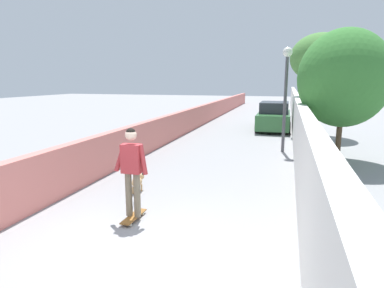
{
  "coord_description": "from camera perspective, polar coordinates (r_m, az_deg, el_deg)",
  "views": [
    {
      "loc": [
        -4.52,
        -2.33,
        2.74
      ],
      "look_at": [
        4.13,
        0.15,
        1.0
      ],
      "focal_mm": 31.08,
      "sensor_mm": 36.0,
      "label": 1
    }
  ],
  "objects": [
    {
      "name": "ground_plane",
      "position": [
        18.86,
        8.75,
        2.46
      ],
      "size": [
        80.0,
        80.0,
        0.0
      ],
      "primitive_type": "plane",
      "color": "gray"
    },
    {
      "name": "wall_left",
      "position": [
        17.42,
        -1.19,
        3.88
      ],
      "size": [
        48.0,
        0.3,
        1.2
      ],
      "primitive_type": "cube",
      "color": "#CC726B",
      "rests_on": "ground"
    },
    {
      "name": "fence_right",
      "position": [
        16.62,
        17.53,
        4.32
      ],
      "size": [
        48.0,
        0.3,
        1.94
      ],
      "primitive_type": "cube",
      "color": "silver",
      "rests_on": "ground"
    },
    {
      "name": "tree_right_near",
      "position": [
        12.14,
        24.58,
        10.19
      ],
      "size": [
        2.93,
        2.93,
        4.39
      ],
      "color": "brown",
      "rests_on": "ground"
    },
    {
      "name": "tree_right_mid",
      "position": [
        17.6,
        21.23,
        13.61
      ],
      "size": [
        2.88,
        2.88,
        4.96
      ],
      "color": "#473523",
      "rests_on": "ground"
    },
    {
      "name": "lamp_post",
      "position": [
        13.07,
        15.86,
        10.44
      ],
      "size": [
        0.36,
        0.36,
        3.92
      ],
      "color": "#4C4C51",
      "rests_on": "ground"
    },
    {
      "name": "skateboard",
      "position": [
        6.86,
        -9.97,
        -12.16
      ],
      "size": [
        0.8,
        0.21,
        0.08
      ],
      "color": "brown",
      "rests_on": "ground"
    },
    {
      "name": "person_skateboarder",
      "position": [
        6.52,
        -10.28,
        -3.6
      ],
      "size": [
        0.22,
        0.71,
        1.76
      ],
      "color": "#726651",
      "rests_on": "skateboard"
    },
    {
      "name": "dog",
      "position": [
        8.35,
        -9.32,
        -6.37
      ],
      "size": [
        1.84,
        0.76,
        1.06
      ],
      "color": "tan",
      "rests_on": "ground"
    },
    {
      "name": "car_near",
      "position": [
        19.15,
        13.88,
        4.55
      ],
      "size": [
        4.3,
        1.8,
        1.54
      ],
      "color": "#336B38",
      "rests_on": "ground"
    }
  ]
}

